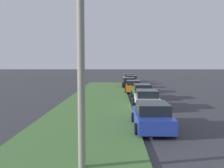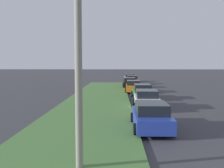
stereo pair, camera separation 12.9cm
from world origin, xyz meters
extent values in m
cube|color=#477238|center=(10.00, 6.27, 0.06)|extent=(60.00, 6.00, 0.12)
cube|color=#23389E|center=(7.71, 2.56, 0.57)|extent=(4.30, 1.81, 0.70)
cube|color=black|center=(7.51, 2.56, 1.19)|extent=(2.20, 1.60, 0.55)
cylinder|color=black|center=(9.06, 3.46, 0.32)|extent=(0.64, 0.22, 0.64)
cylinder|color=black|center=(9.06, 1.66, 0.32)|extent=(0.64, 0.22, 0.64)
cylinder|color=black|center=(6.36, 3.46, 0.32)|extent=(0.64, 0.22, 0.64)
cylinder|color=black|center=(6.36, 1.66, 0.32)|extent=(0.64, 0.22, 0.64)
cube|color=silver|center=(14.20, 2.07, 0.57)|extent=(4.34, 1.90, 0.70)
cube|color=black|center=(14.00, 2.07, 1.19)|extent=(2.24, 1.65, 0.55)
cylinder|color=black|center=(15.57, 2.94, 0.32)|extent=(0.64, 0.23, 0.64)
cylinder|color=black|center=(15.53, 1.14, 0.32)|extent=(0.64, 0.23, 0.64)
cylinder|color=black|center=(12.87, 3.00, 0.32)|extent=(0.64, 0.23, 0.64)
cylinder|color=black|center=(12.83, 1.20, 0.32)|extent=(0.64, 0.23, 0.64)
cube|color=#1E6B38|center=(19.72, 1.88, 0.57)|extent=(4.31, 1.81, 0.70)
cube|color=black|center=(19.52, 1.88, 1.19)|extent=(2.21, 1.61, 0.55)
cylinder|color=black|center=(21.07, 2.78, 0.32)|extent=(0.64, 0.22, 0.64)
cylinder|color=black|center=(21.07, 0.98, 0.32)|extent=(0.64, 0.22, 0.64)
cylinder|color=black|center=(18.37, 2.77, 0.32)|extent=(0.64, 0.22, 0.64)
cylinder|color=black|center=(18.37, 0.97, 0.32)|extent=(0.64, 0.22, 0.64)
cube|color=orange|center=(25.52, 2.41, 0.57)|extent=(4.37, 1.98, 0.70)
cube|color=black|center=(25.32, 2.42, 1.19)|extent=(2.27, 1.69, 0.55)
cylinder|color=black|center=(26.91, 3.25, 0.32)|extent=(0.65, 0.25, 0.64)
cylinder|color=black|center=(26.83, 1.46, 0.32)|extent=(0.65, 0.25, 0.64)
cylinder|color=black|center=(24.21, 3.37, 0.32)|extent=(0.65, 0.25, 0.64)
cylinder|color=black|center=(24.13, 1.57, 0.32)|extent=(0.65, 0.25, 0.64)
cube|color=black|center=(31.56, 2.61, 0.57)|extent=(4.30, 1.81, 0.70)
cube|color=black|center=(31.36, 2.61, 1.19)|extent=(2.20, 1.60, 0.55)
cylinder|color=black|center=(32.90, 3.51, 0.32)|extent=(0.64, 0.22, 0.64)
cylinder|color=black|center=(32.91, 1.71, 0.32)|extent=(0.64, 0.22, 0.64)
cylinder|color=black|center=(30.20, 3.51, 0.32)|extent=(0.64, 0.22, 0.64)
cylinder|color=black|center=(30.21, 1.71, 0.32)|extent=(0.64, 0.22, 0.64)
cube|color=red|center=(37.75, 1.90, 0.57)|extent=(4.33, 1.87, 0.70)
cube|color=black|center=(37.55, 1.89, 1.19)|extent=(2.23, 1.64, 0.55)
cylinder|color=black|center=(39.08, 2.82, 0.32)|extent=(0.64, 0.23, 0.64)
cylinder|color=black|center=(39.11, 1.02, 0.32)|extent=(0.64, 0.23, 0.64)
cylinder|color=black|center=(36.38, 2.77, 0.32)|extent=(0.64, 0.23, 0.64)
cylinder|color=black|center=(36.41, 0.97, 0.32)|extent=(0.64, 0.23, 0.64)
cube|color=#B2B5BA|center=(43.72, 2.04, 0.57)|extent=(4.40, 2.05, 0.70)
cube|color=black|center=(43.52, 2.03, 1.19)|extent=(2.29, 1.73, 0.55)
cylinder|color=black|center=(45.01, 3.02, 0.32)|extent=(0.65, 0.26, 0.64)
cylinder|color=black|center=(45.12, 1.22, 0.32)|extent=(0.65, 0.26, 0.64)
cylinder|color=black|center=(42.32, 2.86, 0.32)|extent=(0.65, 0.26, 0.64)
cylinder|color=black|center=(42.42, 1.06, 0.32)|extent=(0.65, 0.26, 0.64)
cylinder|color=gray|center=(2.36, 5.60, 3.75)|extent=(0.24, 0.24, 7.50)
camera|label=1|loc=(-5.75, 4.46, 3.53)|focal=40.63mm
camera|label=2|loc=(-5.75, 4.33, 3.53)|focal=40.63mm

